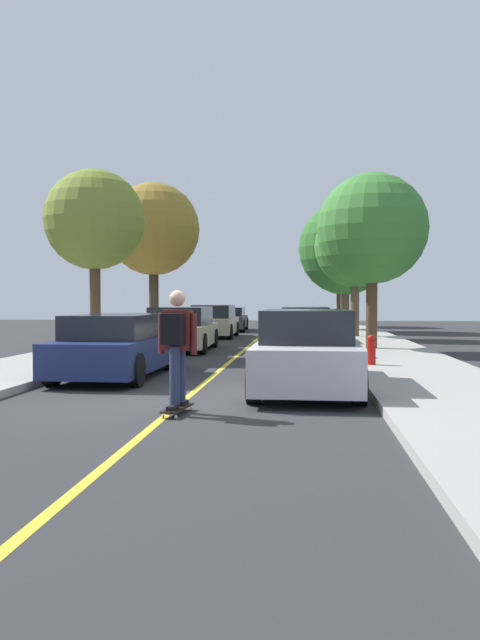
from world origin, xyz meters
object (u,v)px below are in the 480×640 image
parked_car_right_near (306,335)px  street_tree_left_near (154,230)px  street_tree_right_nearest (372,229)px  street_tree_right_far (346,248)px  parked_car_left_far (214,321)px  parked_car_right_far (305,326)px  parked_car_left_farthest (229,319)px  parked_car_left_nearest (118,346)px  fire_hydrant (371,350)px  parked_car_left_near (181,329)px  street_tree_left_nearest (95,221)px  street_tree_right_near (355,247)px  street_tree_right_farthest (339,263)px  parked_car_right_nearest (307,352)px  skateboard (178,408)px  skateboarder (177,341)px

parked_car_right_near → street_tree_left_near: (-6.04, 6.71, 3.81)m
street_tree_right_nearest → street_tree_right_far: bearing=90.0°
parked_car_left_far → street_tree_right_far: street_tree_right_far is taller
parked_car_left_far → parked_car_right_near: (4.00, -9.28, -0.07)m
street_tree_right_far → parked_car_right_far: bearing=-102.7°
parked_car_left_farthest → street_tree_right_far: (6.03, -0.49, 3.63)m
parked_car_left_nearest → parked_car_left_far: parked_car_left_far is taller
fire_hydrant → parked_car_left_near: bearing=136.3°
street_tree_right_nearest → street_tree_right_far: street_tree_right_far is taller
parked_car_right_far → street_tree_left_nearest: bearing=-136.0°
parked_car_left_far → street_tree_right_far: (6.03, 5.24, 3.56)m
street_tree_left_nearest → street_tree_right_near: bearing=47.4°
parked_car_left_nearest → parked_car_right_near: bearing=51.0°
parked_car_left_farthest → street_tree_right_near: (6.03, -6.60, 3.19)m
street_tree_left_near → street_tree_right_farthest: bearing=60.1°
parked_car_right_near → street_tree_right_near: street_tree_right_near is taller
parked_car_left_far → parked_car_left_farthest: 5.73m
street_tree_right_far → street_tree_right_farthest: (0.00, 6.21, -0.40)m
parked_car_left_far → street_tree_right_near: street_tree_right_near is taller
parked_car_left_near → parked_car_right_near: 4.50m
parked_car_right_nearest → street_tree_left_nearest: (-6.03, 6.17, 3.21)m
street_tree_left_near → street_tree_right_near: street_tree_left_near is taller
parked_car_left_farthest → street_tree_right_near: bearing=-47.6°
parked_car_right_near → fire_hydrant: (1.50, -3.19, -0.14)m
street_tree_right_nearest → skateboard: street_tree_right_nearest is taller
parked_car_left_nearest → street_tree_right_near: 14.98m
parked_car_right_nearest → parked_car_left_nearest: bearing=158.0°
street_tree_right_near → skateboard: (-3.89, -17.51, -3.73)m
parked_car_left_far → street_tree_left_nearest: (-2.04, -9.65, 3.21)m
parked_car_left_near → fire_hydrant: bearing=-43.7°
parked_car_right_far → fire_hydrant: parked_car_right_far is taller
parked_car_left_far → street_tree_right_nearest: street_tree_right_nearest is taller
parked_car_left_far → parked_car_left_farthest: bearing=90.0°
street_tree_left_nearest → street_tree_right_near: street_tree_right_near is taller
street_tree_left_nearest → skateboard: (4.19, -8.73, -3.82)m
street_tree_left_nearest → skateboard: size_ratio=6.06×
parked_car_left_nearest → parked_car_right_far: bearing=69.0°
parked_car_left_nearest → fire_hydrant: 5.77m
parked_car_left_far → parked_car_left_farthest: parked_car_left_far is taller
parked_car_left_far → parked_car_right_nearest: size_ratio=0.93×
street_tree_left_near → fire_hydrant: bearing=-52.7°
street_tree_right_far → parked_car_right_near: bearing=-98.0°
parked_car_left_nearest → skateboarder: bearing=-63.0°
parked_car_left_farthest → skateboarder: bearing=-84.9°
parked_car_left_farthest → fire_hydrant: bearing=-73.2°
street_tree_left_nearest → street_tree_right_farthest: (8.07, 21.10, -0.05)m
street_tree_right_far → fire_hydrant: (-0.54, -17.71, -3.77)m
parked_car_right_far → street_tree_right_nearest: bearing=-60.0°
street_tree_right_near → street_tree_left_nearest: bearing=-132.6°
street_tree_left_near → street_tree_right_nearest: (8.07, -4.79, -0.61)m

